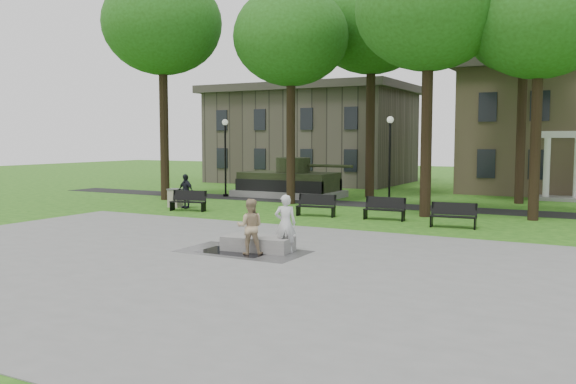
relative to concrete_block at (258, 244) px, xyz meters
name	(u,v)px	position (x,y,z in m)	size (l,w,h in m)	color
ground	(265,237)	(-1.23, 2.50, -0.24)	(120.00, 120.00, 0.00)	#215213
plaza	(177,261)	(-1.23, -2.50, -0.23)	(22.00, 16.00, 0.02)	gray
footpath	(378,205)	(-1.23, 14.50, -0.24)	(44.00, 2.60, 0.01)	black
building_left	(312,138)	(-12.23, 29.00, 3.35)	(15.00, 10.00, 7.20)	#4C443D
tree_0	(162,25)	(-13.23, 11.50, 9.78)	(6.80, 6.80, 12.97)	black
tree_1	(291,37)	(-5.73, 13.00, 8.71)	(6.20, 6.20, 11.63)	black
tree_2	(429,8)	(2.27, 11.00, 9.07)	(6.60, 6.60, 12.16)	black
tree_3	(540,19)	(6.77, 12.00, 8.35)	(6.00, 6.00, 11.19)	black
tree_4	(371,23)	(-3.23, 18.50, 10.15)	(7.20, 7.20, 13.50)	black
tree_5	(525,24)	(5.27, 19.00, 9.42)	(6.40, 6.40, 12.44)	black
lamp_left	(225,151)	(-11.23, 14.80, 2.55)	(0.36, 0.36, 4.73)	black
lamp_mid	(390,153)	(-0.73, 14.80, 2.55)	(0.36, 0.36, 4.73)	black
tank_monument	(289,183)	(-7.68, 16.50, 0.61)	(7.45, 3.40, 2.40)	gray
puddle	(234,252)	(-0.55, -0.53, -0.22)	(2.20, 1.20, 0.00)	black
concrete_block	(258,244)	(0.00, 0.00, 0.00)	(2.20, 1.00, 0.45)	gray
skateboard	(281,249)	(0.61, 0.38, -0.19)	(0.78, 0.20, 0.07)	brown
skateboarder	(285,224)	(0.90, 0.14, 0.68)	(0.66, 0.43, 1.81)	silver
friend_watching	(250,227)	(0.08, -0.61, 0.63)	(0.83, 0.65, 1.71)	tan
pedestrian_walker	(186,191)	(-9.44, 8.53, 0.63)	(1.03, 0.43, 1.76)	black
park_bench_0	(189,200)	(-8.60, 7.70, 0.28)	(1.85, 0.85, 1.00)	black
park_bench_1	(317,205)	(-2.15, 8.79, 0.28)	(1.84, 0.71, 1.00)	black
park_bench_2	(385,208)	(1.03, 9.05, 0.28)	(1.82, 0.62, 1.00)	black
park_bench_3	(454,215)	(4.24, 8.09, 0.28)	(1.83, 0.66, 1.00)	black
trash_bin	(175,198)	(-10.25, 8.71, 0.24)	(0.71, 0.71, 0.96)	#A09583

